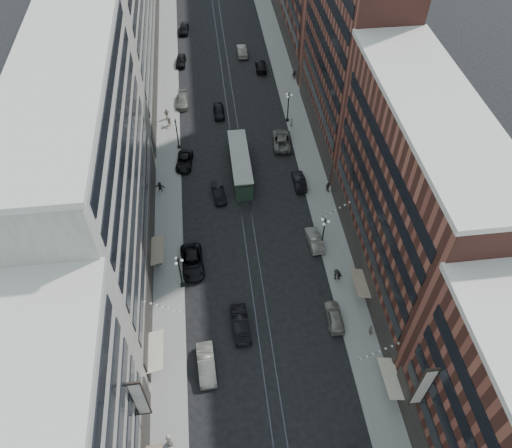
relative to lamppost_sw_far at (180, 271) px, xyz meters
name	(u,v)px	position (x,y,z in m)	size (l,w,h in m)	color
ground	(233,125)	(9.20, 32.00, -3.10)	(220.00, 220.00, 0.00)	black
sidewalk_west	(168,96)	(-1.80, 42.00, -3.02)	(4.00, 180.00, 0.15)	gray
sidewalk_east	(288,88)	(20.20, 42.00, -3.02)	(4.00, 180.00, 0.15)	gray
rail_west	(225,92)	(8.50, 42.00, -3.09)	(0.12, 180.00, 0.02)	#2D2D33
rail_east	(232,92)	(9.90, 42.00, -3.09)	(0.12, 180.00, 0.02)	#2D2D33
building_west_mid	(96,182)	(-7.80, 5.00, 10.90)	(8.00, 36.00, 28.00)	#ADA999
building_east_mid	(408,201)	(26.20, 0.00, 8.90)	(8.00, 30.00, 24.00)	brown
building_east_tower	(356,7)	(26.20, 28.00, 17.90)	(8.00, 26.00, 42.00)	brown
lamppost_sw_far	(180,271)	(0.00, 0.00, 0.00)	(1.03, 1.14, 5.52)	black
lamppost_sw_mid	(177,133)	(0.00, 27.00, 0.00)	(1.03, 1.14, 5.52)	black
lamppost_se_far	(323,233)	(18.40, 4.00, 0.00)	(1.03, 1.14, 5.52)	black
lamppost_se_mid	(288,106)	(18.40, 32.00, 0.00)	(1.03, 1.14, 5.52)	black
streetcar	(240,165)	(9.20, 19.98, -1.51)	(2.75, 12.42, 3.44)	#263D2D
car_1	(206,364)	(2.40, -11.27, -2.23)	(1.83, 5.26, 1.73)	gray
car_2	(192,262)	(1.37, 2.98, -2.26)	(2.77, 6.00, 1.67)	black
car_4	(334,317)	(17.60, -7.03, -2.32)	(1.84, 4.56, 1.55)	gray
car_5	(241,324)	(6.59, -6.75, -2.23)	(1.83, 5.24, 1.73)	black
pedestrian_1	(169,440)	(-1.60, -18.87, -1.98)	(0.94, 0.51, 1.93)	#A79C8A
pedestrian_2	(159,261)	(-2.85, 3.51, -2.09)	(0.84, 0.46, 1.72)	black
pedestrian_4	(371,330)	(21.32, -9.28, -2.17)	(0.91, 0.41, 1.55)	#A19985
car_7	(184,161)	(0.80, 22.88, -2.39)	(2.33, 5.05, 1.40)	black
car_8	(182,101)	(0.80, 39.15, -2.36)	(2.05, 5.05, 1.47)	slate
car_9	(181,61)	(0.80, 52.63, -2.33)	(1.80, 4.48, 1.52)	black
car_10	(299,181)	(17.60, 16.33, -2.34)	(1.60, 4.58, 1.51)	black
car_11	(282,140)	(16.50, 26.11, -2.24)	(2.85, 6.17, 1.72)	#636058
car_12	(261,66)	(16.00, 48.93, -2.38)	(2.01, 4.96, 1.44)	black
car_13	(219,111)	(7.00, 35.25, -2.33)	(1.80, 4.47, 1.52)	black
car_14	(242,51)	(12.96, 54.87, -2.26)	(1.77, 5.08, 1.67)	slate
pedestrian_5	(160,187)	(-2.85, 17.28, -2.10)	(1.58, 0.45, 1.70)	black
pedestrian_6	(167,114)	(-1.85, 35.06, -1.98)	(1.13, 0.52, 1.93)	gray
pedestrian_7	(328,187)	(21.49, 14.43, -2.14)	(0.79, 0.43, 1.62)	black
pedestrian_8	(291,123)	(18.75, 30.15, -2.02)	(0.67, 0.44, 1.85)	#AFAA91
pedestrian_9	(294,75)	(21.70, 44.63, -2.10)	(1.09, 0.45, 1.69)	black
car_extra_0	(184,29)	(1.69, 65.48, -2.28)	(1.92, 4.78, 1.63)	black
car_extra_1	(219,193)	(5.59, 15.28, -2.35)	(1.59, 4.55, 1.50)	black
car_extra_2	(314,240)	(17.59, 4.86, -2.32)	(1.64, 4.70, 1.55)	slate
pedestrian_extra_0	(336,274)	(19.10, -1.24, -2.07)	(1.13, 0.47, 1.75)	black
pedestrian_extra_1	(169,121)	(-1.50, 32.99, -2.06)	(1.64, 0.47, 1.77)	#BDAC9C
pedestrian_extra_2	(339,275)	(19.47, -1.36, -2.17)	(0.91, 0.41, 1.55)	black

